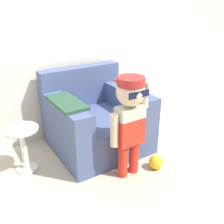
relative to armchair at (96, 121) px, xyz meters
name	(u,v)px	position (x,y,z in m)	size (l,w,h in m)	color
ground_plane	(101,155)	(-0.07, -0.22, -0.32)	(10.00, 10.00, 0.00)	#BCB29E
wall_back	(66,28)	(-0.07, 0.53, 0.98)	(10.00, 0.05, 2.60)	silver
armchair	(96,121)	(0.00, 0.00, 0.00)	(1.01, 0.97, 0.88)	#475684
person_child	(130,113)	(0.00, -0.65, 0.35)	(0.41, 0.31, 1.00)	red
side_table	(24,145)	(-0.84, -0.04, -0.03)	(0.33, 0.33, 0.47)	white
toy_ball	(156,162)	(0.29, -0.74, -0.24)	(0.15, 0.15, 0.15)	yellow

